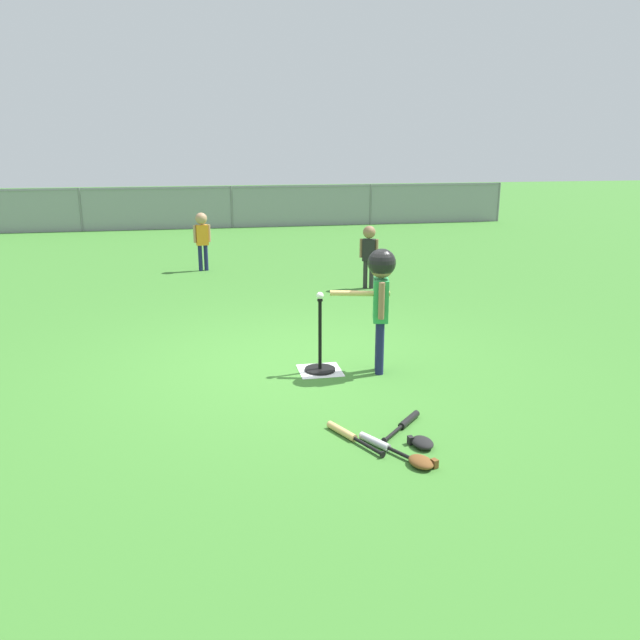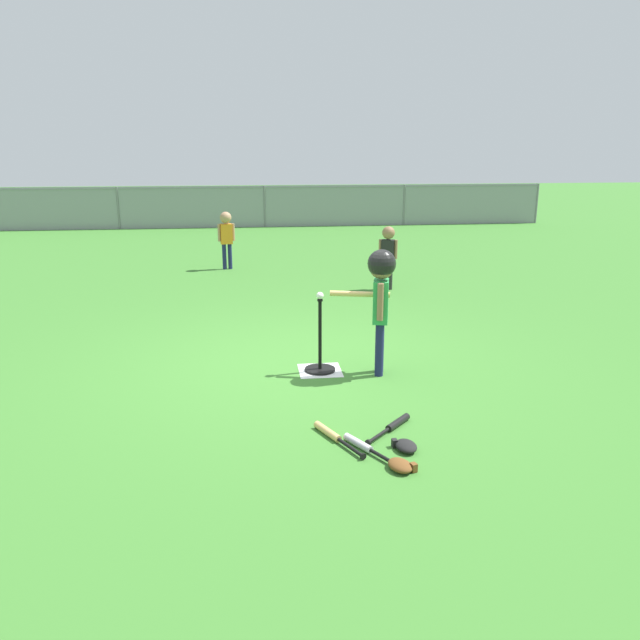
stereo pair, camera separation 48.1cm
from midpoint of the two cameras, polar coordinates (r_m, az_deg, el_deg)
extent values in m
plane|color=#3D7A2D|center=(6.77, 0.09, -4.04)|extent=(60.00, 60.00, 0.00)
cube|color=white|center=(6.58, 2.10, -4.60)|extent=(0.44, 0.44, 0.01)
cylinder|color=black|center=(6.58, 2.10, -4.53)|extent=(0.32, 0.32, 0.03)
cylinder|color=black|center=(6.45, 2.14, -1.33)|extent=(0.04, 0.04, 0.74)
cylinder|color=black|center=(6.36, 2.17, 1.79)|extent=(0.06, 0.06, 0.02)
sphere|color=white|center=(6.35, 2.17, 2.20)|extent=(0.07, 0.07, 0.07)
cylinder|color=#191E4C|center=(6.41, 7.54, -2.72)|extent=(0.09, 0.09, 0.55)
cylinder|color=#191E4C|center=(6.53, 7.54, -2.38)|extent=(0.09, 0.09, 0.55)
cube|color=green|center=(6.33, 7.70, 1.67)|extent=(0.20, 0.27, 0.43)
cylinder|color=#8C6647|center=(6.18, 7.71, 1.61)|extent=(0.06, 0.06, 0.37)
cylinder|color=#8C6647|center=(6.47, 7.71, 2.26)|extent=(0.06, 0.06, 0.37)
sphere|color=#8C6647|center=(6.26, 7.81, 4.78)|extent=(0.25, 0.25, 0.25)
sphere|color=black|center=(6.25, 7.82, 5.05)|extent=(0.28, 0.28, 0.28)
cylinder|color=#DBB266|center=(6.32, 5.81, 2.33)|extent=(0.60, 0.20, 0.06)
cylinder|color=#262626|center=(10.26, 7.73, 3.99)|extent=(0.07, 0.07, 0.45)
cylinder|color=#262626|center=(10.28, 7.17, 4.03)|extent=(0.07, 0.07, 0.45)
cube|color=black|center=(10.19, 7.53, 6.23)|extent=(0.23, 0.19, 0.35)
cylinder|color=#8C6647|center=(10.17, 8.24, 6.33)|extent=(0.05, 0.05, 0.30)
cylinder|color=#8C6647|center=(10.21, 6.83, 6.41)|extent=(0.05, 0.05, 0.30)
sphere|color=#8C6647|center=(10.15, 7.58, 7.83)|extent=(0.20, 0.20, 0.20)
cylinder|color=#191E4C|center=(11.96, -7.01, 5.74)|extent=(0.07, 0.07, 0.48)
cylinder|color=#191E4C|center=(11.94, -7.51, 5.70)|extent=(0.07, 0.07, 0.48)
cube|color=orange|center=(11.88, -7.33, 7.73)|extent=(0.23, 0.17, 0.37)
cylinder|color=tan|center=(11.90, -6.70, 7.90)|extent=(0.05, 0.05, 0.32)
cylinder|color=tan|center=(11.86, -7.97, 7.82)|extent=(0.05, 0.05, 0.32)
sphere|color=tan|center=(11.85, -7.38, 9.18)|extent=(0.21, 0.21, 0.21)
cylinder|color=silver|center=(5.03, 6.26, -11.06)|extent=(0.20, 0.28, 0.06)
cylinder|color=black|center=(4.85, 8.70, -12.26)|extent=(0.17, 0.27, 0.03)
cylinder|color=black|center=(4.76, 9.99, -12.88)|extent=(0.05, 0.04, 0.05)
cylinder|color=#DBB266|center=(5.19, 3.37, -10.09)|extent=(0.20, 0.32, 0.06)
cylinder|color=black|center=(4.96, 5.63, -11.47)|extent=(0.17, 0.31, 0.03)
cylinder|color=black|center=(4.84, 6.85, -12.21)|extent=(0.05, 0.04, 0.05)
cylinder|color=black|center=(5.42, 9.63, -9.17)|extent=(0.26, 0.26, 0.06)
cylinder|color=black|center=(5.17, 8.03, -10.36)|extent=(0.23, 0.24, 0.03)
cylinder|color=black|center=(5.05, 7.16, -11.00)|extent=(0.05, 0.05, 0.05)
ellipsoid|color=brown|center=(4.75, 10.24, -12.88)|extent=(0.22, 0.26, 0.07)
cube|color=brown|center=(4.74, 11.44, -12.99)|extent=(0.05, 0.06, 0.06)
ellipsoid|color=black|center=(5.03, 10.58, -11.20)|extent=(0.18, 0.23, 0.07)
cube|color=black|center=(5.06, 9.53, -10.97)|extent=(0.04, 0.05, 0.06)
cylinder|color=slate|center=(18.26, -17.08, 9.66)|extent=(0.06, 0.06, 1.15)
cylinder|color=slate|center=(17.98, -4.26, 10.21)|extent=(0.06, 0.06, 1.15)
cylinder|color=slate|center=(18.58, 8.36, 10.27)|extent=(0.06, 0.06, 1.15)
cylinder|color=slate|center=(19.98, 19.69, 9.91)|extent=(0.06, 0.06, 1.15)
cube|color=gray|center=(17.94, -4.29, 11.86)|extent=(16.00, 0.03, 0.03)
cube|color=gray|center=(17.98, -4.26, 10.21)|extent=(16.00, 0.01, 1.15)
camera|label=1|loc=(0.24, -87.85, 0.61)|focal=35.36mm
camera|label=2|loc=(0.24, 92.15, -0.61)|focal=35.36mm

